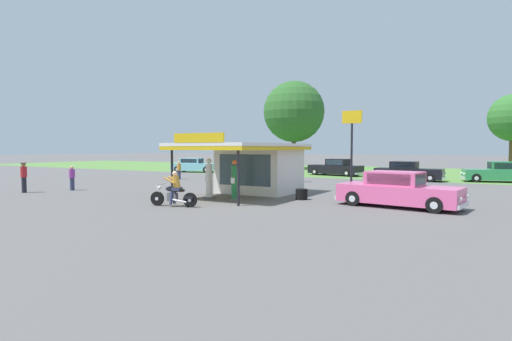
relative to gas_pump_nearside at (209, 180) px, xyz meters
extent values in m
plane|color=#5B5959|center=(2.36, -1.23, -0.94)|extent=(300.00, 300.00, 0.00)
cube|color=#56843D|center=(2.36, 28.77, -0.94)|extent=(120.00, 24.00, 0.01)
cube|color=silver|center=(0.79, 3.87, 0.40)|extent=(4.10, 3.45, 2.68)
cube|color=#384C56|center=(0.79, 2.16, 0.45)|extent=(3.28, 0.05, 1.72)
cube|color=silver|center=(0.79, 1.98, 1.82)|extent=(4.80, 7.72, 0.16)
cube|color=gold|center=(0.79, 1.98, 1.64)|extent=(4.80, 7.72, 0.18)
cube|color=gold|center=(0.79, -1.85, 2.12)|extent=(2.87, 0.08, 0.44)
cylinder|color=black|center=(2.74, -1.48, 0.40)|extent=(0.12, 0.12, 2.68)
cylinder|color=black|center=(-1.16, -1.48, 0.40)|extent=(0.12, 0.12, 2.68)
cube|color=slate|center=(0.00, 0.00, -0.89)|extent=(0.44, 0.44, 0.10)
cylinder|color=silver|center=(0.00, 0.00, 0.00)|extent=(0.34, 0.34, 1.69)
cube|color=white|center=(0.00, -0.18, 0.08)|extent=(0.22, 0.02, 0.28)
sphere|color=white|center=(0.00, 0.00, 0.98)|extent=(0.26, 0.26, 0.26)
cube|color=slate|center=(1.57, 0.00, -0.89)|extent=(0.44, 0.44, 0.10)
cylinder|color=#1E6B33|center=(1.57, 0.00, -0.03)|extent=(0.34, 0.34, 1.64)
cube|color=white|center=(1.57, -0.18, 0.06)|extent=(0.22, 0.02, 0.28)
sphere|color=orange|center=(1.57, 0.00, 0.93)|extent=(0.26, 0.26, 0.26)
cylinder|color=black|center=(-0.46, -3.25, -0.62)|extent=(0.65, 0.24, 0.64)
cylinder|color=silver|center=(-0.46, -3.25, -0.62)|extent=(0.18, 0.15, 0.16)
cylinder|color=black|center=(1.14, -2.89, -0.62)|extent=(0.65, 0.24, 0.64)
cylinder|color=silver|center=(1.14, -2.89, -0.62)|extent=(0.18, 0.15, 0.16)
ellipsoid|color=black|center=(0.24, -3.09, -0.16)|extent=(0.60, 0.36, 0.24)
cube|color=#59595E|center=(0.29, -3.08, -0.52)|extent=(0.48, 0.33, 0.36)
cube|color=black|center=(0.58, -3.02, -0.22)|extent=(0.53, 0.36, 0.10)
cylinder|color=silver|center=(-0.36, -3.23, -0.34)|extent=(0.38, 0.15, 0.71)
cylinder|color=silver|center=(-0.24, -3.20, 0.04)|extent=(0.19, 0.69, 0.04)
sphere|color=silver|center=(-0.34, -3.23, -0.12)|extent=(0.16, 0.16, 0.16)
cube|color=black|center=(1.09, -2.90, -0.50)|extent=(0.47, 0.27, 0.12)
cylinder|color=silver|center=(0.71, -3.13, -0.66)|extent=(0.70, 0.23, 0.18)
cube|color=#2D3351|center=(0.51, -3.03, -0.16)|extent=(0.47, 0.42, 0.14)
cylinder|color=#2D3351|center=(0.36, -3.23, -0.56)|extent=(0.17, 0.25, 0.56)
cylinder|color=#2D3351|center=(0.28, -2.92, -0.56)|extent=(0.17, 0.25, 0.56)
cylinder|color=gold|center=(0.48, -3.04, 0.15)|extent=(0.47, 0.40, 0.60)
sphere|color=beige|center=(0.42, -3.05, 0.52)|extent=(0.22, 0.22, 0.22)
cylinder|color=gold|center=(0.29, -3.29, 0.23)|extent=(0.54, 0.21, 0.31)
cylinder|color=gold|center=(0.20, -2.90, 0.23)|extent=(0.54, 0.21, 0.31)
cube|color=#E55993|center=(9.00, 1.77, -0.37)|extent=(5.31, 2.55, 0.78)
cube|color=#E55993|center=(8.83, 1.79, 0.32)|extent=(2.42, 1.93, 0.60)
cube|color=#283847|center=(9.90, 1.64, 0.32)|extent=(0.24, 1.44, 0.48)
cube|color=#283847|center=(8.94, 2.59, 0.32)|extent=(1.87, 0.29, 0.46)
cube|color=#283847|center=(8.71, 1.00, 0.32)|extent=(1.87, 0.29, 0.46)
cube|color=silver|center=(11.56, 1.41, -0.64)|extent=(0.36, 1.76, 0.18)
cube|color=silver|center=(6.44, 2.12, -0.64)|extent=(0.36, 1.76, 0.18)
sphere|color=white|center=(11.65, 2.00, -0.34)|extent=(0.18, 0.18, 0.18)
sphere|color=white|center=(11.48, 0.82, -0.34)|extent=(0.18, 0.18, 0.18)
cylinder|color=black|center=(10.84, 2.39, -0.61)|extent=(0.68, 0.29, 0.66)
cylinder|color=silver|center=(10.84, 2.39, -0.61)|extent=(0.32, 0.26, 0.30)
cylinder|color=black|center=(10.60, 0.67, -0.61)|extent=(0.68, 0.29, 0.66)
cylinder|color=silver|center=(10.60, 0.67, -0.61)|extent=(0.32, 0.26, 0.30)
cylinder|color=black|center=(7.40, 2.87, -0.61)|extent=(0.68, 0.29, 0.66)
cylinder|color=silver|center=(7.40, 2.87, -0.61)|extent=(0.32, 0.26, 0.30)
cylinder|color=black|center=(7.16, 1.15, -0.61)|extent=(0.68, 0.29, 0.66)
cylinder|color=silver|center=(7.16, 1.15, -0.61)|extent=(0.32, 0.26, 0.30)
cube|color=black|center=(-0.45, 20.42, -0.36)|extent=(5.34, 2.82, 0.80)
cube|color=black|center=(-0.10, 20.35, 0.34)|extent=(2.27, 1.98, 0.60)
cube|color=#283847|center=(-1.05, 20.54, 0.34)|extent=(0.33, 1.41, 0.48)
cube|color=#283847|center=(-0.26, 19.57, 0.34)|extent=(1.66, 0.37, 0.46)
cube|color=#283847|center=(0.06, 21.12, 0.34)|extent=(1.66, 0.37, 0.46)
cube|color=silver|center=(-2.97, 20.94, -0.64)|extent=(0.47, 1.73, 0.18)
cube|color=silver|center=(2.06, 19.90, -0.64)|extent=(0.47, 1.73, 0.18)
sphere|color=white|center=(-3.10, 20.37, -0.32)|extent=(0.18, 0.18, 0.18)
sphere|color=white|center=(-2.86, 21.52, -0.32)|extent=(0.18, 0.18, 0.18)
cylinder|color=black|center=(-2.32, 19.93, -0.61)|extent=(0.69, 0.33, 0.66)
cylinder|color=silver|center=(-2.32, 19.93, -0.61)|extent=(0.34, 0.28, 0.30)
cylinder|color=black|center=(-1.97, 21.61, -0.61)|extent=(0.69, 0.33, 0.66)
cylinder|color=silver|center=(-1.97, 21.61, -0.61)|extent=(0.34, 0.28, 0.30)
cylinder|color=black|center=(1.06, 19.23, -0.61)|extent=(0.69, 0.33, 0.66)
cylinder|color=silver|center=(1.06, 19.23, -0.61)|extent=(0.34, 0.28, 0.30)
cylinder|color=black|center=(1.41, 20.91, -0.61)|extent=(0.69, 0.33, 0.66)
cylinder|color=silver|center=(1.41, 20.91, -0.61)|extent=(0.34, 0.28, 0.30)
cube|color=beige|center=(-8.22, 18.56, -0.35)|extent=(5.47, 2.11, 0.83)
cube|color=beige|center=(-7.69, 18.59, 0.37)|extent=(2.45, 1.72, 0.61)
cube|color=#283847|center=(-8.84, 18.52, 0.37)|extent=(0.12, 1.40, 0.49)
cube|color=#283847|center=(-7.64, 17.82, 0.37)|extent=(2.00, 0.15, 0.47)
cube|color=#283847|center=(-7.73, 19.36, 0.37)|extent=(2.00, 0.15, 0.47)
cube|color=silver|center=(-10.93, 18.39, -0.64)|extent=(0.22, 1.71, 0.18)
cube|color=silver|center=(-5.51, 18.72, -0.64)|extent=(0.22, 1.71, 0.18)
sphere|color=white|center=(-10.90, 17.82, -0.31)|extent=(0.18, 0.18, 0.18)
sphere|color=white|center=(-10.97, 18.96, -0.31)|extent=(0.18, 0.18, 0.18)
cylinder|color=black|center=(-9.99, 17.61, -0.61)|extent=(0.67, 0.24, 0.66)
cylinder|color=silver|center=(-9.99, 17.61, -0.61)|extent=(0.31, 0.24, 0.30)
cylinder|color=black|center=(-10.09, 19.28, -0.61)|extent=(0.67, 0.24, 0.66)
cylinder|color=silver|center=(-10.09, 19.28, -0.61)|extent=(0.31, 0.24, 0.30)
cylinder|color=black|center=(-6.35, 17.83, -0.61)|extent=(0.67, 0.24, 0.66)
cylinder|color=silver|center=(-6.35, 17.83, -0.61)|extent=(0.31, 0.24, 0.30)
cylinder|color=black|center=(-6.45, 19.50, -0.61)|extent=(0.67, 0.24, 0.66)
cylinder|color=silver|center=(-6.45, 19.50, -0.61)|extent=(0.31, 0.24, 0.30)
cube|color=black|center=(6.69, 17.51, -0.36)|extent=(5.12, 1.94, 0.80)
cube|color=black|center=(6.34, 17.52, 0.31)|extent=(2.02, 1.67, 0.55)
cube|color=#283847|center=(7.32, 17.50, 0.31)|extent=(0.06, 1.45, 0.44)
cube|color=#283847|center=(6.36, 18.32, 0.31)|extent=(1.70, 0.06, 0.42)
cube|color=#283847|center=(6.33, 16.71, 0.31)|extent=(1.70, 0.06, 0.42)
cube|color=silver|center=(9.27, 17.47, -0.64)|extent=(0.15, 1.77, 0.18)
cube|color=silver|center=(4.12, 17.55, -0.64)|extent=(0.15, 1.77, 0.18)
sphere|color=white|center=(9.29, 18.07, -0.32)|extent=(0.18, 0.18, 0.18)
sphere|color=white|center=(9.27, 16.87, -0.32)|extent=(0.18, 0.18, 0.18)
cylinder|color=black|center=(8.44, 18.35, -0.61)|extent=(0.66, 0.21, 0.66)
cylinder|color=silver|center=(8.44, 18.35, -0.61)|extent=(0.30, 0.22, 0.30)
cylinder|color=black|center=(8.41, 16.61, -0.61)|extent=(0.66, 0.21, 0.66)
cylinder|color=silver|center=(8.41, 16.61, -0.61)|extent=(0.30, 0.22, 0.30)
cylinder|color=black|center=(4.97, 18.41, -0.61)|extent=(0.66, 0.21, 0.66)
cylinder|color=silver|center=(4.97, 18.41, -0.61)|extent=(0.30, 0.22, 0.30)
cylinder|color=black|center=(4.95, 16.67, -0.61)|extent=(0.66, 0.21, 0.66)
cylinder|color=silver|center=(4.95, 16.67, -0.61)|extent=(0.30, 0.22, 0.30)
cube|color=#2D844C|center=(12.79, 19.38, -0.38)|extent=(4.97, 2.84, 0.78)
cube|color=#2D844C|center=(13.19, 19.47, 0.32)|extent=(2.20, 1.98, 0.62)
cube|color=#283847|center=(12.29, 19.26, 0.32)|extent=(0.37, 1.38, 0.50)
cube|color=#283847|center=(13.37, 18.72, 0.32)|extent=(1.57, 0.40, 0.47)
cube|color=#283847|center=(13.01, 20.23, 0.32)|extent=(1.57, 0.40, 0.47)
cube|color=silver|center=(10.49, 18.83, -0.64)|extent=(0.51, 1.69, 0.18)
sphere|color=white|center=(10.61, 18.27, -0.34)|extent=(0.18, 0.18, 0.18)
sphere|color=white|center=(10.34, 19.39, -0.34)|extent=(0.18, 0.18, 0.18)
cylinder|color=black|center=(11.44, 18.19, -0.61)|extent=(0.69, 0.35, 0.66)
cylinder|color=silver|center=(11.44, 18.19, -0.61)|extent=(0.34, 0.28, 0.30)
cylinder|color=black|center=(11.05, 19.83, -0.61)|extent=(0.69, 0.35, 0.66)
cylinder|color=silver|center=(11.05, 19.83, -0.61)|extent=(0.34, 0.28, 0.30)
cube|color=#7AC6D1|center=(-15.35, 17.88, -0.37)|extent=(5.18, 3.16, 0.78)
cube|color=#7AC6D1|center=(-15.69, 17.78, 0.30)|extent=(2.52, 2.19, 0.56)
cube|color=#283847|center=(-14.68, 18.08, 0.30)|extent=(0.45, 1.43, 0.45)
cube|color=#283847|center=(-15.92, 18.57, 0.30)|extent=(1.76, 0.54, 0.42)
cube|color=#283847|center=(-15.46, 17.00, 0.30)|extent=(1.76, 0.54, 0.42)
cube|color=silver|center=(-13.00, 18.57, -0.64)|extent=(0.62, 1.76, 0.18)
cube|color=silver|center=(-17.70, 17.20, -0.64)|extent=(0.62, 1.76, 0.18)
sphere|color=white|center=(-13.16, 19.15, -0.33)|extent=(0.18, 0.18, 0.18)
sphere|color=white|center=(-12.82, 17.99, -0.33)|extent=(0.18, 0.18, 0.18)
cylinder|color=black|center=(-14.02, 19.19, -0.61)|extent=(0.69, 0.38, 0.66)
cylinder|color=silver|center=(-14.02, 19.19, -0.61)|extent=(0.35, 0.29, 0.30)
cylinder|color=black|center=(-13.52, 17.49, -0.61)|extent=(0.69, 0.38, 0.66)
cylinder|color=silver|center=(-13.52, 17.49, -0.61)|extent=(0.35, 0.29, 0.30)
cylinder|color=black|center=(-17.18, 18.27, -0.61)|extent=(0.69, 0.38, 0.66)
cylinder|color=silver|center=(-17.18, 18.27, -0.61)|extent=(0.35, 0.29, 0.30)
cylinder|color=black|center=(-16.68, 16.57, -0.61)|extent=(0.69, 0.38, 0.66)
cylinder|color=silver|center=(-16.68, 16.57, -0.61)|extent=(0.35, 0.29, 0.30)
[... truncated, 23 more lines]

